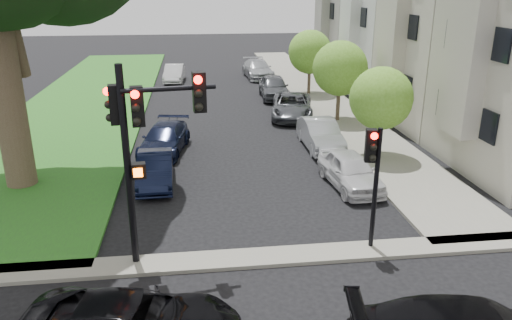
{
  "coord_description": "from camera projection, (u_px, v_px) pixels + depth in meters",
  "views": [
    {
      "loc": [
        -1.97,
        -10.55,
        7.59
      ],
      "look_at": [
        0.0,
        5.0,
        2.0
      ],
      "focal_mm": 35.0,
      "sensor_mm": 36.0,
      "label": 1
    }
  ],
  "objects": [
    {
      "name": "car_parked_5",
      "position": [
        155.0,
        169.0,
        19.69
      ],
      "size": [
        1.45,
        3.9,
        1.27
      ],
      "primitive_type": "imported",
      "rotation": [
        0.0,
        0.0,
        0.03
      ],
      "color": "black",
      "rests_on": "ground"
    },
    {
      "name": "car_parked_2",
      "position": [
        292.0,
        106.0,
        29.49
      ],
      "size": [
        3.23,
        5.38,
        1.4
      ],
      "primitive_type": "imported",
      "rotation": [
        0.0,
        0.0,
        -0.19
      ],
      "color": "#3F4247",
      "rests_on": "ground"
    },
    {
      "name": "car_parked_1",
      "position": [
        320.0,
        134.0,
        23.97
      ],
      "size": [
        1.51,
        4.28,
        1.41
      ],
      "primitive_type": "imported",
      "rotation": [
        0.0,
        0.0,
        0.01
      ],
      "color": "#999BA0",
      "rests_on": "ground"
    },
    {
      "name": "car_parked_3",
      "position": [
        274.0,
        87.0,
        34.44
      ],
      "size": [
        2.03,
        4.67,
        1.57
      ],
      "primitive_type": "imported",
      "rotation": [
        0.0,
        0.0,
        -0.04
      ],
      "color": "#3F4247",
      "rests_on": "ground"
    },
    {
      "name": "sidewalk_cross",
      "position": [
        269.0,
        257.0,
        14.49
      ],
      "size": [
        60.0,
        1.0,
        0.12
      ],
      "primitive_type": "cube",
      "color": "gray",
      "rests_on": "ground"
    },
    {
      "name": "traffic_signal_secondary",
      "position": [
        373.0,
        167.0,
        14.16
      ],
      "size": [
        0.5,
        0.41,
        3.79
      ],
      "color": "black",
      "rests_on": "ground"
    },
    {
      "name": "sidewalk_right",
      "position": [
        316.0,
        94.0,
        35.85
      ],
      "size": [
        3.5,
        44.0,
        0.12
      ],
      "primitive_type": "cube",
      "color": "gray",
      "rests_on": "ground"
    },
    {
      "name": "grass_strip",
      "position": [
        90.0,
        100.0,
        33.98
      ],
      "size": [
        8.0,
        44.0,
        0.12
      ],
      "primitive_type": "cube",
      "color": "#2B5822",
      "rests_on": "ground"
    },
    {
      "name": "ground",
      "position": [
        281.0,
        300.0,
        12.64
      ],
      "size": [
        140.0,
        140.0,
        0.0
      ],
      "primitive_type": "plane",
      "color": "black",
      "rests_on": "ground"
    },
    {
      "name": "car_parked_6",
      "position": [
        164.0,
        139.0,
        23.4
      ],
      "size": [
        2.63,
        4.77,
        1.31
      ],
      "primitive_type": "imported",
      "rotation": [
        0.0,
        0.0,
        -0.18
      ],
      "color": "black",
      "rests_on": "ground"
    },
    {
      "name": "small_tree_c",
      "position": [
        310.0,
        52.0,
        34.71
      ],
      "size": [
        3.03,
        3.03,
        4.55
      ],
      "color": "#4C3927",
      "rests_on": "ground"
    },
    {
      "name": "traffic_signal_main",
      "position": [
        142.0,
        131.0,
        13.02
      ],
      "size": [
        2.79,
        0.73,
        5.69
      ],
      "color": "black",
      "rests_on": "ground"
    },
    {
      "name": "car_parked_9",
      "position": [
        174.0,
        73.0,
        40.18
      ],
      "size": [
        1.73,
        4.24,
        1.37
      ],
      "primitive_type": "imported",
      "rotation": [
        0.0,
        0.0,
        -0.07
      ],
      "color": "silver",
      "rests_on": "ground"
    },
    {
      "name": "car_parked_0",
      "position": [
        350.0,
        171.0,
        19.43
      ],
      "size": [
        1.95,
        4.11,
        1.36
      ],
      "primitive_type": "imported",
      "rotation": [
        0.0,
        0.0,
        0.09
      ],
      "color": "silver",
      "rests_on": "ground"
    },
    {
      "name": "small_tree_b",
      "position": [
        340.0,
        68.0,
        27.82
      ],
      "size": [
        3.08,
        3.08,
        4.61
      ],
      "color": "#4C3927",
      "rests_on": "ground"
    },
    {
      "name": "small_tree_a",
      "position": [
        381.0,
        98.0,
        21.92
      ],
      "size": [
        2.79,
        2.79,
        4.18
      ],
      "color": "#4C3927",
      "rests_on": "ground"
    },
    {
      "name": "car_parked_4",
      "position": [
        258.0,
        69.0,
        41.82
      ],
      "size": [
        2.38,
        5.25,
        1.49
      ],
      "primitive_type": "imported",
      "rotation": [
        0.0,
        0.0,
        0.06
      ],
      "color": "#999BA0",
      "rests_on": "ground"
    }
  ]
}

